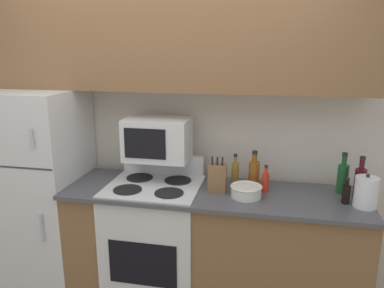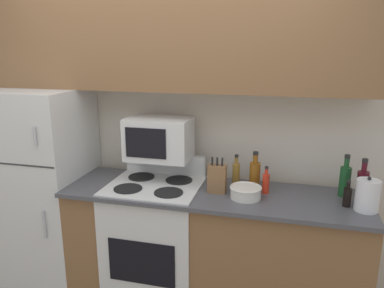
# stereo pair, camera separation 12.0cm
# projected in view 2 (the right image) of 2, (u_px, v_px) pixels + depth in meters

# --- Properties ---
(wall_back) EXTENTS (8.00, 0.05, 2.55)m
(wall_back) POSITION_uv_depth(u_px,v_px,m) (180.00, 128.00, 3.09)
(wall_back) COLOR beige
(wall_back) RESTS_ON ground_plane
(lower_cabinets) EXTENTS (2.17, 0.64, 0.91)m
(lower_cabinets) POSITION_uv_depth(u_px,v_px,m) (212.00, 247.00, 2.84)
(lower_cabinets) COLOR brown
(lower_cabinets) RESTS_ON ground_plane
(refrigerator) EXTENTS (0.73, 0.69, 1.61)m
(refrigerator) POSITION_uv_depth(u_px,v_px,m) (44.00, 185.00, 3.13)
(refrigerator) COLOR silver
(refrigerator) RESTS_ON ground_plane
(upper_cabinets) EXTENTS (2.90, 0.33, 0.68)m
(upper_cabinets) POSITION_uv_depth(u_px,v_px,m) (172.00, 44.00, 2.74)
(upper_cabinets) COLOR brown
(upper_cabinets) RESTS_ON refrigerator
(stove) EXTENTS (0.69, 0.62, 1.08)m
(stove) POSITION_uv_depth(u_px,v_px,m) (156.00, 238.00, 2.93)
(stove) COLOR silver
(stove) RESTS_ON ground_plane
(microwave) EXTENTS (0.49, 0.32, 0.32)m
(microwave) POSITION_uv_depth(u_px,v_px,m) (159.00, 139.00, 2.86)
(microwave) COLOR silver
(microwave) RESTS_ON stove
(knife_block) EXTENTS (0.13, 0.09, 0.26)m
(knife_block) POSITION_uv_depth(u_px,v_px,m) (217.00, 178.00, 2.68)
(knife_block) COLOR brown
(knife_block) RESTS_ON lower_cabinets
(bowl) EXTENTS (0.22, 0.22, 0.08)m
(bowl) POSITION_uv_depth(u_px,v_px,m) (246.00, 192.00, 2.58)
(bowl) COLOR silver
(bowl) RESTS_ON lower_cabinets
(bottle_whiskey) EXTENTS (0.08, 0.08, 0.28)m
(bottle_whiskey) POSITION_uv_depth(u_px,v_px,m) (255.00, 174.00, 2.75)
(bottle_whiskey) COLOR brown
(bottle_whiskey) RESTS_ON lower_cabinets
(bottle_wine_green) EXTENTS (0.08, 0.08, 0.30)m
(bottle_wine_green) POSITION_uv_depth(u_px,v_px,m) (345.00, 180.00, 2.60)
(bottle_wine_green) COLOR #194C23
(bottle_wine_green) RESTS_ON lower_cabinets
(bottle_wine_red) EXTENTS (0.08, 0.08, 0.30)m
(bottle_wine_red) POSITION_uv_depth(u_px,v_px,m) (362.00, 185.00, 2.51)
(bottle_wine_red) COLOR #470F19
(bottle_wine_red) RESTS_ON lower_cabinets
(bottle_soy_sauce) EXTENTS (0.05, 0.05, 0.18)m
(bottle_soy_sauce) POSITION_uv_depth(u_px,v_px,m) (347.00, 196.00, 2.44)
(bottle_soy_sauce) COLOR black
(bottle_soy_sauce) RESTS_ON lower_cabinets
(bottle_hot_sauce) EXTENTS (0.05, 0.05, 0.20)m
(bottle_hot_sauce) POSITION_uv_depth(u_px,v_px,m) (266.00, 183.00, 2.66)
(bottle_hot_sauce) COLOR red
(bottle_hot_sauce) RESTS_ON lower_cabinets
(bottle_vinegar) EXTENTS (0.06, 0.06, 0.24)m
(bottle_vinegar) POSITION_uv_depth(u_px,v_px,m) (236.00, 173.00, 2.81)
(bottle_vinegar) COLOR olive
(bottle_vinegar) RESTS_ON lower_cabinets
(kettle) EXTENTS (0.15, 0.15, 0.23)m
(kettle) POSITION_uv_depth(u_px,v_px,m) (367.00, 195.00, 2.37)
(kettle) COLOR white
(kettle) RESTS_ON lower_cabinets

